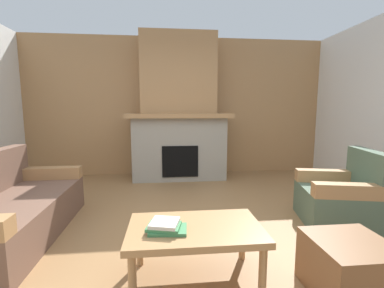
{
  "coord_description": "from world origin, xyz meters",
  "views": [
    {
      "loc": [
        -0.25,
        -2.31,
        1.3
      ],
      "look_at": [
        0.09,
        1.0,
        0.86
      ],
      "focal_mm": 24.32,
      "sensor_mm": 36.0,
      "label": 1
    }
  ],
  "objects_px": {
    "couch": "(7,211)",
    "armchair": "(342,198)",
    "ottoman": "(350,269)",
    "fireplace": "(179,117)",
    "coffee_table": "(195,233)"
  },
  "relations": [
    {
      "from": "couch",
      "to": "armchair",
      "type": "relative_size",
      "value": 2.0
    },
    {
      "from": "couch",
      "to": "armchair",
      "type": "distance_m",
      "value": 3.58
    },
    {
      "from": "armchair",
      "to": "ottoman",
      "type": "bearing_deg",
      "value": -123.33
    },
    {
      "from": "couch",
      "to": "ottoman",
      "type": "xyz_separation_m",
      "value": [
        2.85,
        -1.11,
        -0.09
      ]
    },
    {
      "from": "couch",
      "to": "armchair",
      "type": "xyz_separation_m",
      "value": [
        3.58,
        0.0,
        0.01
      ]
    },
    {
      "from": "fireplace",
      "to": "coffee_table",
      "type": "distance_m",
      "value": 3.2
    },
    {
      "from": "fireplace",
      "to": "couch",
      "type": "distance_m",
      "value": 3.05
    },
    {
      "from": "fireplace",
      "to": "coffee_table",
      "type": "relative_size",
      "value": 2.7
    },
    {
      "from": "coffee_table",
      "to": "fireplace",
      "type": "bearing_deg",
      "value": 89.24
    },
    {
      "from": "couch",
      "to": "fireplace",
      "type": "bearing_deg",
      "value": 51.03
    },
    {
      "from": "couch",
      "to": "ottoman",
      "type": "distance_m",
      "value": 3.06
    },
    {
      "from": "fireplace",
      "to": "ottoman",
      "type": "height_order",
      "value": "fireplace"
    },
    {
      "from": "armchair",
      "to": "fireplace",
      "type": "bearing_deg",
      "value": 127.42
    },
    {
      "from": "ottoman",
      "to": "couch",
      "type": "bearing_deg",
      "value": 158.77
    },
    {
      "from": "armchair",
      "to": "ottoman",
      "type": "xyz_separation_m",
      "value": [
        -0.73,
        -1.11,
        -0.09
      ]
    }
  ]
}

